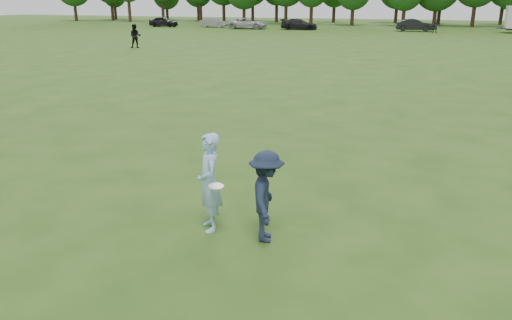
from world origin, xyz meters
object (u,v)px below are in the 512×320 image
at_px(player_far_a, 135,36).
at_px(car_a, 164,22).
at_px(car_d, 299,24).
at_px(car_f, 415,25).
at_px(thrower, 209,183).
at_px(defender, 266,197).
at_px(car_c, 248,23).
at_px(player_far_d, 435,26).
at_px(car_b, 214,23).

relative_size(player_far_a, car_a, 0.46).
bearing_deg(player_far_a, car_d, 50.84).
bearing_deg(car_f, thrower, 173.95).
bearing_deg(car_a, player_far_a, -155.80).
height_order(thrower, defender, thrower).
bearing_deg(car_d, defender, -172.25).
bearing_deg(defender, player_far_a, 20.36).
distance_m(thrower, car_c, 63.13).
xyz_separation_m(player_far_d, car_a, (-38.26, 1.37, -0.08)).
bearing_deg(player_far_d, defender, -108.92).
bearing_deg(car_d, car_a, 82.86).
bearing_deg(car_a, car_b, -81.22).
xyz_separation_m(thrower, player_far_d, (3.48, 58.96, -0.09)).
relative_size(player_far_d, car_d, 0.33).
height_order(car_a, car_c, car_c).
xyz_separation_m(thrower, car_d, (-13.94, 60.03, -0.20)).
relative_size(thrower, player_far_a, 0.91).
relative_size(car_b, car_f, 0.86).
height_order(player_far_a, car_a, player_far_a).
bearing_deg(car_c, car_f, -88.74).
distance_m(player_far_a, car_f, 38.14).
xyz_separation_m(car_c, car_d, (7.14, 0.52, -0.04)).
bearing_deg(car_b, car_f, -92.36).
xyz_separation_m(player_far_d, car_c, (-24.56, 0.55, -0.07)).
distance_m(thrower, car_d, 61.62).
bearing_deg(player_far_d, player_far_a, -146.21).
distance_m(defender, car_c, 63.57).
height_order(thrower, car_d, thrower).
distance_m(defender, car_a, 70.25).
relative_size(defender, player_far_a, 0.82).
height_order(player_far_d, car_a, player_far_d).
height_order(thrower, car_b, thrower).
relative_size(car_c, car_f, 1.15).
height_order(car_b, car_d, car_d).
xyz_separation_m(player_far_a, player_far_d, (23.94, 28.94, -0.18)).
bearing_deg(player_far_d, car_a, 161.33).
distance_m(car_a, car_d, 20.84).
bearing_deg(player_far_d, car_f, 117.21).
bearing_deg(car_f, car_b, 84.71).
bearing_deg(player_far_a, thrower, -82.64).
xyz_separation_m(player_far_a, car_c, (-0.63, 29.49, -0.25)).
bearing_deg(car_c, thrower, -164.59).
distance_m(player_far_d, car_f, 3.63).
height_order(thrower, car_a, thrower).
xyz_separation_m(thrower, car_c, (-21.09, 59.51, -0.16)).
relative_size(thrower, car_d, 0.37).
height_order(defender, car_c, defender).
bearing_deg(player_far_a, player_far_d, 23.49).
height_order(player_far_a, car_d, player_far_a).
relative_size(car_a, car_b, 1.07).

